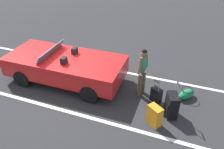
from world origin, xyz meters
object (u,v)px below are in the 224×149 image
at_px(suitcase_medium_bright, 155,116).
at_px(suitcase_small_carryon, 156,95).
at_px(convertible_car, 60,65).
at_px(traveler_person, 143,70).
at_px(suitcase_large_black, 172,105).
at_px(duffel_bag, 186,94).

bearing_deg(suitcase_medium_bright, suitcase_small_carryon, 42.75).
relative_size(suitcase_medium_bright, suitcase_small_carryon, 0.77).
relative_size(convertible_car, suitcase_small_carryon, 5.18).
distance_m(suitcase_medium_bright, suitcase_small_carryon, 1.00).
bearing_deg(traveler_person, convertible_car, 18.68).
bearing_deg(suitcase_large_black, suitcase_small_carryon, -62.21).
xyz_separation_m(suitcase_large_black, suitcase_small_carryon, (0.52, -0.46, -0.12)).
distance_m(suitcase_large_black, suitcase_medium_bright, 0.65).
xyz_separation_m(suitcase_medium_bright, traveler_person, (0.68, -1.21, 0.62)).
bearing_deg(suitcase_small_carryon, traveler_person, 98.80).
height_order(suitcase_large_black, suitcase_small_carryon, suitcase_large_black).
bearing_deg(duffel_bag, suitcase_medium_bright, 63.26).
height_order(convertible_car, traveler_person, traveler_person).
xyz_separation_m(convertible_car, duffel_bag, (-4.35, -0.44, -0.43)).
height_order(convertible_car, suitcase_small_carryon, convertible_car).
height_order(suitcase_medium_bright, duffel_bag, suitcase_medium_bright).
xyz_separation_m(suitcase_small_carryon, traveler_person, (0.54, -0.23, 0.68)).
xyz_separation_m(suitcase_large_black, duffel_bag, (-0.37, -0.98, -0.21)).
xyz_separation_m(suitcase_small_carryon, duffel_bag, (-0.89, -0.52, -0.10)).
bearing_deg(suitcase_medium_bright, traveler_person, 64.19).
xyz_separation_m(suitcase_large_black, traveler_person, (1.07, -0.69, 0.56)).
distance_m(convertible_car, suitcase_medium_bright, 3.76).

